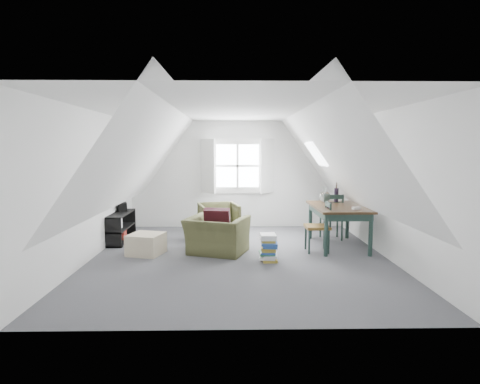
{
  "coord_description": "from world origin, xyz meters",
  "views": [
    {
      "loc": [
        -0.12,
        -6.69,
        1.85
      ],
      "look_at": [
        0.02,
        0.6,
        1.06
      ],
      "focal_mm": 30.0,
      "sensor_mm": 36.0,
      "label": 1
    }
  ],
  "objects_px": {
    "ottoman": "(146,244)",
    "dining_chair_near": "(319,226)",
    "magazine_stack": "(269,248)",
    "dining_table": "(338,211)",
    "media_shelf": "(119,229)",
    "dining_chair_far": "(332,216)",
    "armchair_near": "(217,253)",
    "armchair_far": "(219,237)"
  },
  "relations": [
    {
      "from": "dining_chair_far",
      "to": "ottoman",
      "type": "bearing_deg",
      "value": 37.06
    },
    {
      "from": "armchair_near",
      "to": "magazine_stack",
      "type": "xyz_separation_m",
      "value": [
        0.87,
        -0.5,
        0.22
      ]
    },
    {
      "from": "ottoman",
      "to": "dining_table",
      "type": "distance_m",
      "value": 3.58
    },
    {
      "from": "armchair_far",
      "to": "dining_chair_near",
      "type": "relative_size",
      "value": 0.89
    },
    {
      "from": "magazine_stack",
      "to": "dining_chair_far",
      "type": "bearing_deg",
      "value": 47.7
    },
    {
      "from": "armchair_far",
      "to": "dining_chair_near",
      "type": "distance_m",
      "value": 2.24
    },
    {
      "from": "armchair_far",
      "to": "media_shelf",
      "type": "bearing_deg",
      "value": 176.48
    },
    {
      "from": "dining_chair_near",
      "to": "media_shelf",
      "type": "height_order",
      "value": "dining_chair_near"
    },
    {
      "from": "ottoman",
      "to": "magazine_stack",
      "type": "height_order",
      "value": "magazine_stack"
    },
    {
      "from": "armchair_far",
      "to": "magazine_stack",
      "type": "bearing_deg",
      "value": -76.67
    },
    {
      "from": "ottoman",
      "to": "magazine_stack",
      "type": "distance_m",
      "value": 2.17
    },
    {
      "from": "media_shelf",
      "to": "magazine_stack",
      "type": "xyz_separation_m",
      "value": [
        2.86,
        -1.43,
        -0.04
      ]
    },
    {
      "from": "ottoman",
      "to": "media_shelf",
      "type": "distance_m",
      "value": 1.22
    },
    {
      "from": "dining_chair_near",
      "to": "magazine_stack",
      "type": "height_order",
      "value": "dining_chair_near"
    },
    {
      "from": "armchair_far",
      "to": "media_shelf",
      "type": "height_order",
      "value": "media_shelf"
    },
    {
      "from": "dining_table",
      "to": "dining_chair_far",
      "type": "height_order",
      "value": "dining_chair_far"
    },
    {
      "from": "armchair_far",
      "to": "media_shelf",
      "type": "distance_m",
      "value": 2.02
    },
    {
      "from": "dining_chair_near",
      "to": "media_shelf",
      "type": "xyz_separation_m",
      "value": [
        -3.82,
        0.84,
        -0.21
      ]
    },
    {
      "from": "dining_chair_near",
      "to": "dining_chair_far",
      "type": "bearing_deg",
      "value": 144.32
    },
    {
      "from": "magazine_stack",
      "to": "media_shelf",
      "type": "bearing_deg",
      "value": 153.47
    },
    {
      "from": "armchair_far",
      "to": "ottoman",
      "type": "height_order",
      "value": "same"
    },
    {
      "from": "ottoman",
      "to": "dining_table",
      "type": "height_order",
      "value": "dining_table"
    },
    {
      "from": "magazine_stack",
      "to": "ottoman",
      "type": "bearing_deg",
      "value": 167.73
    },
    {
      "from": "armchair_near",
      "to": "media_shelf",
      "type": "xyz_separation_m",
      "value": [
        -1.99,
        0.93,
        0.26
      ]
    },
    {
      "from": "armchair_near",
      "to": "dining_table",
      "type": "bearing_deg",
      "value": -148.99
    },
    {
      "from": "armchair_near",
      "to": "ottoman",
      "type": "bearing_deg",
      "value": 21.41
    },
    {
      "from": "ottoman",
      "to": "dining_chair_near",
      "type": "height_order",
      "value": "dining_chair_near"
    },
    {
      "from": "dining_chair_far",
      "to": "media_shelf",
      "type": "xyz_separation_m",
      "value": [
        -4.29,
        -0.14,
        -0.23
      ]
    },
    {
      "from": "ottoman",
      "to": "dining_chair_far",
      "type": "distance_m",
      "value": 3.73
    },
    {
      "from": "armchair_near",
      "to": "dining_chair_far",
      "type": "distance_m",
      "value": 2.59
    },
    {
      "from": "armchair_far",
      "to": "dining_chair_near",
      "type": "xyz_separation_m",
      "value": [
        1.85,
        -1.18,
        0.47
      ]
    },
    {
      "from": "armchair_near",
      "to": "magazine_stack",
      "type": "relative_size",
      "value": 2.24
    },
    {
      "from": "ottoman",
      "to": "dining_table",
      "type": "relative_size",
      "value": 0.35
    },
    {
      "from": "armchair_far",
      "to": "dining_chair_far",
      "type": "xyz_separation_m",
      "value": [
        2.32,
        -0.2,
        0.49
      ]
    },
    {
      "from": "dining_chair_far",
      "to": "magazine_stack",
      "type": "distance_m",
      "value": 2.14
    },
    {
      "from": "armchair_near",
      "to": "dining_chair_near",
      "type": "bearing_deg",
      "value": -157.69
    },
    {
      "from": "armchair_near",
      "to": "dining_chair_far",
      "type": "xyz_separation_m",
      "value": [
        2.3,
        1.07,
        0.49
      ]
    },
    {
      "from": "dining_chair_far",
      "to": "magazine_stack",
      "type": "xyz_separation_m",
      "value": [
        -1.43,
        -1.57,
        -0.27
      ]
    },
    {
      "from": "ottoman",
      "to": "dining_chair_near",
      "type": "xyz_separation_m",
      "value": [
        3.08,
        0.12,
        0.29
      ]
    },
    {
      "from": "armchair_near",
      "to": "ottoman",
      "type": "relative_size",
      "value": 1.82
    },
    {
      "from": "armchair_far",
      "to": "magazine_stack",
      "type": "height_order",
      "value": "magazine_stack"
    },
    {
      "from": "armchair_near",
      "to": "dining_chair_near",
      "type": "height_order",
      "value": "dining_chair_near"
    }
  ]
}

